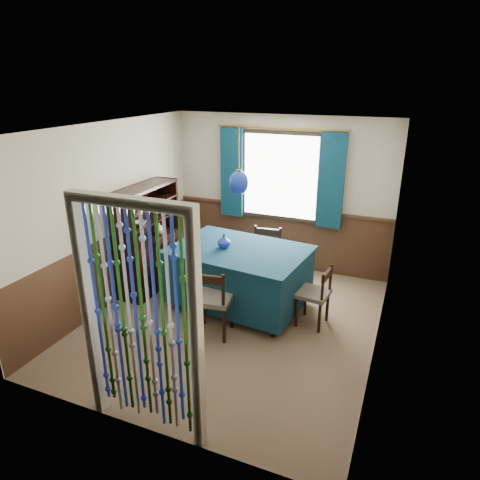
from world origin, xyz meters
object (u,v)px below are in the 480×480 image
at_px(chair_left, 176,262).
at_px(bowl_shelf, 140,223).
at_px(sideboard, 149,252).
at_px(pendant_lamp, 239,182).
at_px(vase_sideboard, 159,228).
at_px(chair_far, 265,257).
at_px(chair_right, 315,294).
at_px(vase_table, 224,242).
at_px(dining_table, 239,274).
at_px(chair_near, 212,300).

relative_size(chair_left, bowl_shelf, 4.45).
bearing_deg(sideboard, pendant_lamp, -2.42).
bearing_deg(vase_sideboard, chair_far, 14.63).
bearing_deg(chair_left, chair_right, 100.59).
xyz_separation_m(sideboard, bowl_shelf, (0.06, -0.25, 0.55)).
bearing_deg(chair_right, chair_left, 92.11).
height_order(chair_right, sideboard, sideboard).
bearing_deg(pendant_lamp, vase_table, -170.31).
relative_size(chair_far, chair_left, 1.04).
bearing_deg(chair_far, dining_table, 73.98).
height_order(dining_table, vase_sideboard, vase_sideboard).
distance_m(chair_near, vase_sideboard, 1.81).
bearing_deg(sideboard, vase_table, -4.42).
xyz_separation_m(chair_left, pendant_lamp, (1.04, -0.08, 1.31)).
height_order(chair_left, bowl_shelf, bowl_shelf).
distance_m(chair_right, vase_sideboard, 2.58).
xyz_separation_m(dining_table, pendant_lamp, (0.00, -0.00, 1.28)).
xyz_separation_m(chair_near, bowl_shelf, (-1.41, 0.61, 0.62)).
xyz_separation_m(dining_table, vase_sideboard, (-1.44, 0.29, 0.39)).
bearing_deg(sideboard, chair_left, 0.81).
distance_m(bowl_shelf, vase_sideboard, 0.52).
relative_size(chair_far, chair_right, 1.13).
relative_size(sideboard, vase_sideboard, 8.44).
distance_m(chair_near, vase_table, 0.90).
distance_m(chair_right, sideboard, 2.58).
xyz_separation_m(dining_table, chair_right, (1.08, -0.06, -0.06)).
bearing_deg(dining_table, chair_far, 85.94).
bearing_deg(vase_table, pendant_lamp, 9.69).
height_order(chair_near, chair_far, chair_far).
bearing_deg(chair_left, dining_table, 100.15).
relative_size(chair_left, chair_right, 1.09).
relative_size(chair_near, chair_far, 0.99).
bearing_deg(chair_far, vase_sideboard, 8.88).
relative_size(chair_near, sideboard, 0.58).
xyz_separation_m(chair_far, bowl_shelf, (-1.56, -0.88, 0.62)).
relative_size(pendant_lamp, bowl_shelf, 4.42).
bearing_deg(dining_table, bowl_shelf, -166.93).
distance_m(chair_far, sideboard, 1.74).
bearing_deg(chair_far, chair_left, 22.36).
height_order(chair_far, pendant_lamp, pendant_lamp).
bearing_deg(chair_far, pendant_lamp, 73.98).
relative_size(sideboard, pendant_lamp, 1.80).
height_order(chair_far, sideboard, sideboard).
bearing_deg(pendant_lamp, chair_far, 79.73).
xyz_separation_m(chair_near, vase_table, (-0.18, 0.74, 0.47)).
xyz_separation_m(pendant_lamp, vase_table, (-0.21, -0.04, -0.82)).
height_order(dining_table, chair_near, chair_near).
height_order(chair_left, sideboard, sideboard).
distance_m(chair_right, vase_table, 1.39).
distance_m(sideboard, vase_table, 1.35).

